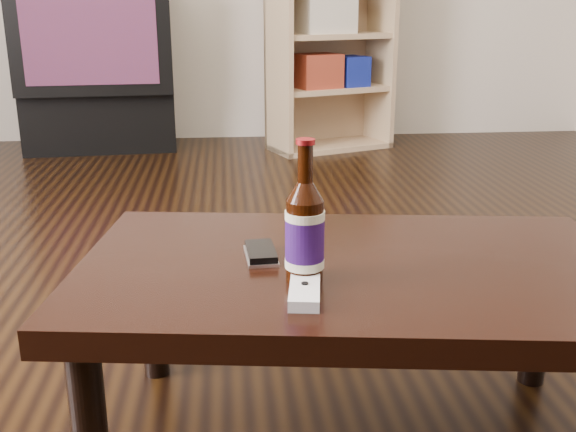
{
  "coord_description": "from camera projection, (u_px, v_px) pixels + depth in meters",
  "views": [
    {
      "loc": [
        0.01,
        -1.53,
        0.88
      ],
      "look_at": [
        0.12,
        -0.41,
        0.52
      ],
      "focal_mm": 42.0,
      "sensor_mm": 36.0,
      "label": 1
    }
  ],
  "objects": [
    {
      "name": "beer_bottle",
      "position": [
        305.0,
        232.0,
        1.2
      ],
      "size": [
        0.07,
        0.07,
        0.26
      ],
      "rotation": [
        0.0,
        0.0,
        0.04
      ],
      "color": "black",
      "rests_on": "coffee_table"
    },
    {
      "name": "coffee_table",
      "position": [
        350.0,
        287.0,
        1.32
      ],
      "size": [
        1.13,
        0.75,
        0.4
      ],
      "rotation": [
        0.0,
        0.0,
        -0.14
      ],
      "color": "black",
      "rests_on": "floor"
    },
    {
      "name": "remote",
      "position": [
        305.0,
        285.0,
        1.18
      ],
      "size": [
        0.08,
        0.19,
        0.02
      ],
      "rotation": [
        0.0,
        0.0,
        -0.15
      ],
      "color": "silver",
      "rests_on": "coffee_table"
    },
    {
      "name": "floor",
      "position": [
        227.0,
        364.0,
        1.72
      ],
      "size": [
        5.0,
        6.0,
        0.01
      ],
      "primitive_type": "cube",
      "color": "black",
      "rests_on": "ground"
    },
    {
      "name": "tv_stand",
      "position": [
        102.0,
        120.0,
        4.18
      ],
      "size": [
        0.93,
        0.52,
        0.36
      ],
      "primitive_type": "cube",
      "rotation": [
        0.0,
        0.0,
        0.08
      ],
      "color": "black",
      "rests_on": "floor"
    },
    {
      "name": "phone",
      "position": [
        261.0,
        253.0,
        1.33
      ],
      "size": [
        0.07,
        0.12,
        0.02
      ],
      "rotation": [
        0.0,
        0.0,
        0.06
      ],
      "color": "silver",
      "rests_on": "coffee_table"
    },
    {
      "name": "bookshelf",
      "position": [
        328.0,
        31.0,
        4.03
      ],
      "size": [
        0.81,
        0.58,
        1.37
      ],
      "rotation": [
        0.0,
        0.0,
        0.36
      ],
      "color": "tan",
      "rests_on": "floor"
    },
    {
      "name": "tv",
      "position": [
        94.0,
        34.0,
        4.02
      ],
      "size": [
        0.94,
        0.63,
        0.67
      ],
      "rotation": [
        0.0,
        0.0,
        0.08
      ],
      "color": "black",
      "rests_on": "tv_stand"
    }
  ]
}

